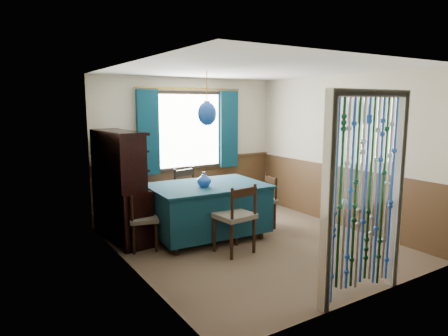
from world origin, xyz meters
TOP-DOWN VIEW (x-y plane):
  - floor at (0.00, 0.00)m, footprint 4.00×4.00m
  - ceiling at (0.00, 0.00)m, footprint 4.00×4.00m
  - wall_back at (0.00, 2.00)m, footprint 3.60×0.00m
  - wall_front at (0.00, -2.00)m, footprint 3.60×0.00m
  - wall_left at (-1.80, 0.00)m, footprint 0.00×4.00m
  - wall_right at (1.80, 0.00)m, footprint 0.00×4.00m
  - wainscot_back at (0.00, 1.99)m, footprint 3.60×0.00m
  - wainscot_front at (0.00, -1.99)m, footprint 3.60×0.00m
  - wainscot_left at (-1.79, 0.00)m, footprint 0.00×4.00m
  - wainscot_right at (1.79, 0.00)m, footprint 0.00×4.00m
  - window at (0.00, 1.95)m, footprint 1.32×0.12m
  - doorway at (0.00, -1.94)m, footprint 1.16×0.12m
  - dining_table at (-0.42, 0.58)m, footprint 1.78×1.28m
  - chair_near at (-0.42, -0.19)m, footprint 0.53×0.51m
  - chair_far at (-0.33, 1.30)m, footprint 0.57×0.55m
  - chair_left at (-1.46, 0.63)m, footprint 0.48×0.49m
  - chair_right at (0.62, 0.54)m, footprint 0.49×0.50m
  - sideboard at (-1.56, 1.20)m, footprint 0.53×1.29m
  - pendant_lamp at (-0.42, 0.58)m, footprint 0.28×0.28m
  - vase_table at (-0.53, 0.48)m, footprint 0.25×0.25m
  - bowl_shelf at (-1.50, 0.90)m, footprint 0.27×0.27m
  - vase_sideboard at (-1.50, 1.51)m, footprint 0.24×0.24m

SIDE VIEW (x-z plane):
  - floor at x=0.00m, z-range 0.00..0.00m
  - chair_left at x=-1.46m, z-range 0.03..0.85m
  - chair_right at x=0.62m, z-range 0.03..0.89m
  - dining_table at x=-0.42m, z-range 0.06..0.89m
  - wainscot_back at x=0.00m, z-range -1.30..2.30m
  - wainscot_front at x=0.00m, z-range -1.30..2.30m
  - wainscot_left at x=-1.79m, z-range -1.50..2.50m
  - wainscot_right at x=1.79m, z-range -1.50..2.50m
  - chair_far at x=-0.33m, z-range 0.03..0.99m
  - chair_near at x=-0.42m, z-range 0.03..1.00m
  - sideboard at x=-1.56m, z-range -0.25..1.40m
  - vase_sideboard at x=-1.50m, z-range 0.82..1.03m
  - vase_table at x=-0.53m, z-range 0.83..1.03m
  - doorway at x=0.00m, z-range -0.04..2.14m
  - bowl_shelf at x=-1.50m, z-range 1.13..1.18m
  - wall_back at x=0.00m, z-range -0.55..3.05m
  - wall_front at x=0.00m, z-range -0.55..3.05m
  - wall_left at x=-1.80m, z-range -0.75..3.25m
  - wall_right at x=1.80m, z-range -0.75..3.25m
  - window at x=0.00m, z-range 0.84..2.26m
  - pendant_lamp at x=-0.42m, z-range 1.50..2.28m
  - ceiling at x=0.00m, z-range 2.50..2.50m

